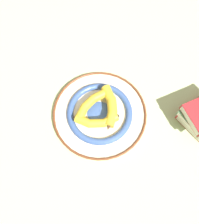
{
  "coord_description": "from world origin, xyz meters",
  "views": [
    {
      "loc": [
        -0.31,
        -0.06,
        0.87
      ],
      "look_at": [
        -0.0,
        0.02,
        0.04
      ],
      "focal_mm": 35.0,
      "sensor_mm": 36.0,
      "label": 1
    }
  ],
  "objects": [
    {
      "name": "banana_b",
      "position": [
        0.02,
        -0.02,
        0.06
      ],
      "size": [
        0.19,
        0.09,
        0.04
      ],
      "rotation": [
        0.0,
        0.0,
        6.58
      ],
      "color": "gold",
      "rests_on": "decorative_bowl"
    },
    {
      "name": "banana_a",
      "position": [
        -0.05,
        0.02,
        0.05
      ],
      "size": [
        0.08,
        0.19,
        0.03
      ],
      "rotation": [
        0.0,
        0.0,
        4.99
      ],
      "color": "gold",
      "rests_on": "decorative_bowl"
    },
    {
      "name": "banana_c",
      "position": [
        0.02,
        0.06,
        0.05
      ],
      "size": [
        0.16,
        0.11,
        0.04
      ],
      "rotation": [
        0.0,
        0.0,
        8.91
      ],
      "color": "gold",
      "rests_on": "decorative_bowl"
    },
    {
      "name": "decorative_bowl",
      "position": [
        -0.0,
        0.02,
        0.02
      ],
      "size": [
        0.39,
        0.39,
        0.04
      ],
      "color": "beige",
      "rests_on": "ground_plane"
    },
    {
      "name": "ground_plane",
      "position": [
        0.0,
        0.0,
        0.0
      ],
      "size": [
        2.8,
        2.8,
        0.0
      ],
      "primitive_type": "plane",
      "color": "#B2C693"
    }
  ]
}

